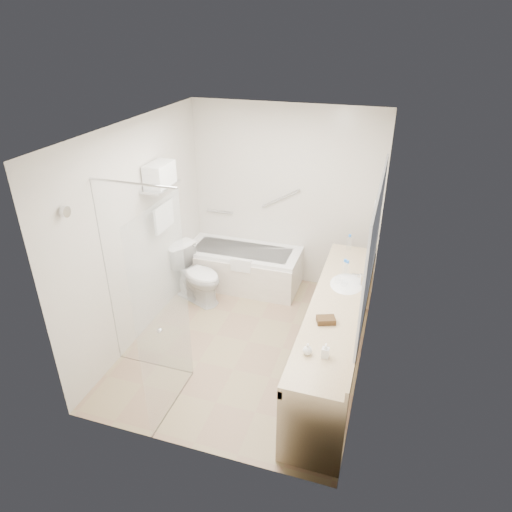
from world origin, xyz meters
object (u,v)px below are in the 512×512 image
(amenity_basket, at_px, (326,320))
(vanity_counter, at_px, (337,320))
(toilet, at_px, (197,275))
(water_bottle_left, at_px, (347,270))
(bathtub, at_px, (243,267))

(amenity_basket, bearing_deg, vanity_counter, 80.46)
(vanity_counter, height_order, amenity_basket, vanity_counter)
(vanity_counter, height_order, toilet, vanity_counter)
(water_bottle_left, bearing_deg, bathtub, 151.05)
(vanity_counter, bearing_deg, amenity_basket, -99.54)
(vanity_counter, height_order, water_bottle_left, water_bottle_left)
(bathtub, relative_size, toilet, 2.09)
(bathtub, distance_m, amenity_basket, 2.37)
(bathtub, xyz_separation_m, water_bottle_left, (1.53, -0.84, 0.67))
(bathtub, distance_m, vanity_counter, 2.09)
(bathtub, height_order, vanity_counter, vanity_counter)
(amenity_basket, relative_size, water_bottle_left, 0.84)
(amenity_basket, bearing_deg, bathtub, 129.55)
(bathtub, height_order, water_bottle_left, water_bottle_left)
(vanity_counter, xyz_separation_m, water_bottle_left, (0.00, 0.54, 0.30))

